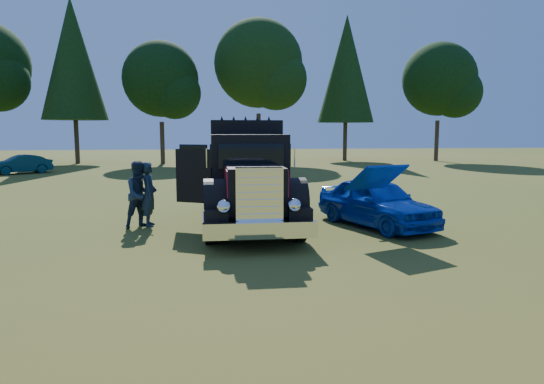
{
  "coord_description": "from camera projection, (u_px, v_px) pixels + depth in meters",
  "views": [
    {
      "loc": [
        -0.17,
        -11.27,
        2.7
      ],
      "look_at": [
        1.45,
        1.31,
        1.09
      ],
      "focal_mm": 32.0,
      "sensor_mm": 36.0,
      "label": 1
    }
  ],
  "objects": [
    {
      "name": "ground",
      "position": [
        218.0,
        246.0,
        11.45
      ],
      "size": [
        120.0,
        120.0,
        0.0
      ],
      "primitive_type": "plane",
      "color": "#3B5118",
      "rests_on": "ground"
    },
    {
      "name": "treeline",
      "position": [
        145.0,
        64.0,
        36.5
      ],
      "size": [
        67.22,
        24.04,
        13.84
      ],
      "color": "#2D2116",
      "rests_on": "ground"
    },
    {
      "name": "diamond_t_truck",
      "position": [
        248.0,
        181.0,
        13.7
      ],
      "size": [
        3.27,
        7.16,
        3.0
      ],
      "color": "black",
      "rests_on": "ground"
    },
    {
      "name": "hotrod_coupe",
      "position": [
        377.0,
        202.0,
        13.69
      ],
      "size": [
        2.93,
        4.42,
        1.89
      ],
      "color": "navy",
      "rests_on": "ground"
    },
    {
      "name": "spectator_near",
      "position": [
        149.0,
        194.0,
        13.71
      ],
      "size": [
        0.49,
        0.7,
        1.83
      ],
      "primitive_type": "imported",
      "rotation": [
        0.0,
        0.0,
        1.65
      ],
      "color": "#1E2746",
      "rests_on": "ground"
    },
    {
      "name": "spectator_far",
      "position": [
        140.0,
        194.0,
        13.54
      ],
      "size": [
        1.14,
        1.09,
        1.86
      ],
      "primitive_type": "imported",
      "rotation": [
        0.0,
        0.0,
        0.59
      ],
      "color": "navy",
      "rests_on": "ground"
    },
    {
      "name": "distant_teal_car",
      "position": [
        21.0,
        164.0,
        30.53
      ],
      "size": [
        3.6,
        3.18,
        1.18
      ],
      "primitive_type": "imported",
      "rotation": [
        0.0,
        0.0,
        -0.91
      ],
      "color": "#093935",
      "rests_on": "ground"
    }
  ]
}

